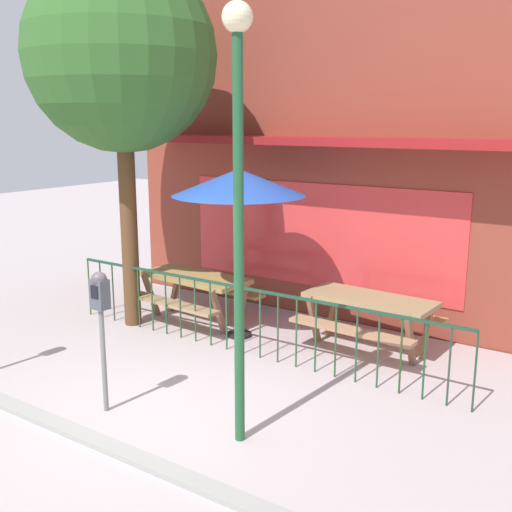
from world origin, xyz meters
TOP-DOWN VIEW (x-y plane):
  - ground at (0.00, 0.00)m, footprint 40.00×40.00m
  - pub_storefront at (0.00, 4.22)m, footprint 7.45×1.28m
  - patio_fence_front at (0.00, 1.89)m, footprint 6.28×0.04m
  - picnic_table_left at (-1.43, 2.60)m, footprint 1.89×1.48m
  - picnic_table_right at (1.38, 3.01)m, footprint 1.87×1.46m
  - patio_umbrella at (-0.45, 2.44)m, footprint 1.93×1.93m
  - parking_meter_far at (-0.28, -0.36)m, footprint 0.18×0.17m
  - street_tree at (-2.20, 1.96)m, footprint 2.82×2.82m
  - street_lamp at (1.33, -0.04)m, footprint 0.28×0.28m
  - curb_edge at (0.00, -0.92)m, footprint 10.43×0.20m

SIDE VIEW (x-z plane):
  - ground at x=0.00m, z-range 0.00..0.00m
  - curb_edge at x=0.00m, z-range -0.06..0.06m
  - picnic_table_left at x=-1.43m, z-range 0.21..1.01m
  - picnic_table_right at x=1.38m, z-range 0.21..1.01m
  - patio_fence_front at x=0.00m, z-range 0.18..1.15m
  - parking_meter_far at x=-0.28m, z-range 0.44..2.04m
  - patio_umbrella at x=-0.45m, z-range 1.05..3.56m
  - street_lamp at x=1.33m, z-range 0.62..4.82m
  - pub_storefront at x=0.00m, z-range -0.02..5.74m
  - street_tree at x=-2.20m, z-range 1.32..6.85m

